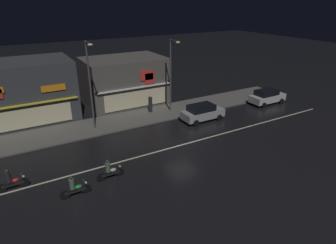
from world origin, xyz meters
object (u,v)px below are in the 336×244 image
(parked_car_near_kerb, at_px, (202,112))
(motorcycle_lead, at_px, (74,188))
(motorcycle_following, at_px, (11,181))
(motorcycle_opposite_lane, at_px, (110,171))
(streetlamp_mid, at_px, (171,70))
(parked_car_trailing, at_px, (267,96))
(pedestrian_on_sidewalk, at_px, (150,104))
(streetlamp_west, at_px, (90,80))
(traffic_cone, at_px, (197,114))

(parked_car_near_kerb, distance_m, motorcycle_lead, 15.23)
(motorcycle_following, height_order, motorcycle_opposite_lane, same)
(streetlamp_mid, relative_size, parked_car_trailing, 1.75)
(parked_car_trailing, bearing_deg, motorcycle_opposite_lane, -165.01)
(motorcycle_opposite_lane, bearing_deg, motorcycle_following, -13.64)
(pedestrian_on_sidewalk, height_order, parked_car_trailing, pedestrian_on_sidewalk)
(parked_car_trailing, bearing_deg, motorcycle_lead, -164.85)
(streetlamp_west, height_order, parked_car_near_kerb, streetlamp_west)
(streetlamp_west, relative_size, traffic_cone, 14.47)
(streetlamp_mid, relative_size, motorcycle_opposite_lane, 3.96)
(parked_car_trailing, relative_size, traffic_cone, 7.82)
(motorcycle_opposite_lane, distance_m, traffic_cone, 13.17)
(motorcycle_following, height_order, traffic_cone, motorcycle_following)
(streetlamp_mid, distance_m, parked_car_trailing, 12.05)
(streetlamp_mid, distance_m, parked_car_near_kerb, 5.31)
(motorcycle_following, bearing_deg, motorcycle_lead, -46.97)
(motorcycle_opposite_lane, bearing_deg, streetlamp_west, -95.29)
(streetlamp_west, bearing_deg, traffic_cone, -11.65)
(pedestrian_on_sidewalk, height_order, parked_car_near_kerb, pedestrian_on_sidewalk)
(pedestrian_on_sidewalk, bearing_deg, motorcycle_following, 52.32)
(motorcycle_lead, bearing_deg, parked_car_trailing, -170.80)
(streetlamp_mid, distance_m, motorcycle_following, 17.63)
(pedestrian_on_sidewalk, xyz_separation_m, parked_car_near_kerb, (3.59, -4.39, -0.12))
(parked_car_trailing, distance_m, motorcycle_opposite_lane, 21.74)
(parked_car_near_kerb, xyz_separation_m, traffic_cone, (0.10, 1.00, -0.59))
(streetlamp_west, distance_m, pedestrian_on_sidewalk, 7.56)
(parked_car_near_kerb, distance_m, motorcycle_opposite_lane, 12.63)
(pedestrian_on_sidewalk, xyz_separation_m, motorcycle_opposite_lane, (-7.90, -9.64, -0.36))
(pedestrian_on_sidewalk, bearing_deg, motorcycle_lead, 67.99)
(motorcycle_following, xyz_separation_m, traffic_cone, (17.43, 4.30, -0.36))
(parked_car_trailing, xyz_separation_m, motorcycle_following, (-26.83, -3.67, -0.24))
(traffic_cone, bearing_deg, streetlamp_west, 168.35)
(streetlamp_mid, relative_size, motorcycle_lead, 3.96)
(parked_car_trailing, bearing_deg, traffic_cone, 176.17)
(pedestrian_on_sidewalk, bearing_deg, parked_car_trailing, -173.96)
(streetlamp_mid, xyz_separation_m, parked_car_near_kerb, (1.54, -3.50, -3.68))
(parked_car_near_kerb, distance_m, motorcycle_following, 17.64)
(pedestrian_on_sidewalk, relative_size, parked_car_trailing, 0.43)
(streetlamp_west, xyz_separation_m, motorcycle_following, (-7.33, -6.38, -4.14))
(streetlamp_west, xyz_separation_m, parked_car_trailing, (19.51, -2.71, -3.91))
(motorcycle_opposite_lane, bearing_deg, motorcycle_lead, 21.31)
(parked_car_near_kerb, relative_size, motorcycle_following, 2.26)
(streetlamp_mid, bearing_deg, motorcycle_lead, -142.72)
(pedestrian_on_sidewalk, xyz_separation_m, motorcycle_lead, (-10.42, -10.38, -0.36))
(motorcycle_following, relative_size, motorcycle_opposite_lane, 1.00)
(streetlamp_west, height_order, parked_car_trailing, streetlamp_west)
(parked_car_trailing, height_order, motorcycle_opposite_lane, parked_car_trailing)
(motorcycle_following, bearing_deg, parked_car_trailing, -0.10)
(parked_car_near_kerb, distance_m, parked_car_trailing, 9.51)
(streetlamp_mid, xyz_separation_m, motorcycle_lead, (-12.47, -9.49, -3.92))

